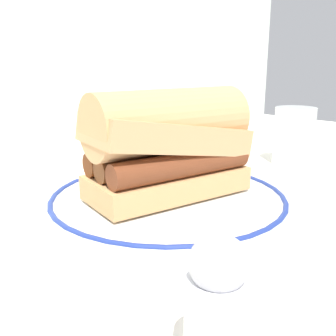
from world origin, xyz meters
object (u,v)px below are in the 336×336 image
(plate, at_px, (168,200))
(drinking_glass, at_px, (294,140))
(salt_shaker, at_px, (217,312))
(sausage_sandwich, at_px, (168,143))

(plate, xyz_separation_m, drinking_glass, (0.27, -0.00, 0.03))
(plate, distance_m, drinking_glass, 0.28)
(drinking_glass, bearing_deg, salt_shaker, -155.73)
(drinking_glass, bearing_deg, sausage_sandwich, 179.37)
(plate, height_order, sausage_sandwich, sausage_sandwich)
(plate, distance_m, sausage_sandwich, 0.07)
(drinking_glass, bearing_deg, plate, 179.37)
(plate, bearing_deg, salt_shaker, -128.85)
(sausage_sandwich, relative_size, salt_shaker, 2.34)
(plate, relative_size, sausage_sandwich, 1.50)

